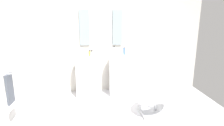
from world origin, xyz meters
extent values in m
cube|color=beige|center=(0.00, 1.65, 1.30)|extent=(4.80, 0.10, 2.60)
cube|color=white|center=(-0.38, 1.32, 0.33)|extent=(0.40, 0.40, 0.67)
cylinder|color=white|center=(-0.38, 1.32, 0.80)|extent=(0.45, 0.45, 0.28)
cylinder|color=#B7BABF|center=(-0.38, 1.44, 0.99)|extent=(0.02, 0.02, 0.10)
cube|color=white|center=(0.38, 1.32, 0.33)|extent=(0.40, 0.40, 0.67)
cylinder|color=white|center=(0.38, 1.32, 0.80)|extent=(0.45, 0.45, 0.28)
cylinder|color=#B7BABF|center=(0.38, 1.44, 0.99)|extent=(0.02, 0.02, 0.10)
cube|color=#8C9EA8|center=(-0.38, 1.58, 1.54)|extent=(0.22, 0.03, 0.79)
cube|color=#8C9EA8|center=(0.38, 1.58, 1.54)|extent=(0.22, 0.03, 0.79)
cube|color=#B7BABF|center=(0.96, 0.32, 0.03)|extent=(0.56, 0.50, 0.06)
cylinder|color=#B7BABF|center=(0.96, 0.32, 0.20)|extent=(0.05, 0.05, 0.34)
torus|color=silver|center=(0.96, 0.32, 0.40)|extent=(1.08, 1.08, 0.49)
cylinder|color=#B7BABF|center=(-1.56, 0.19, 0.90)|extent=(0.36, 0.02, 0.02)
cube|color=#4C515B|center=(-1.56, 0.19, 0.65)|extent=(0.04, 0.22, 0.50)
cylinder|color=white|center=(-0.23, 1.26, 0.99)|extent=(0.05, 0.05, 0.10)
cylinder|color=black|center=(-0.23, 1.26, 1.06)|extent=(0.03, 0.03, 0.02)
cylinder|color=#4C72B7|center=(0.51, 1.31, 1.02)|extent=(0.04, 0.04, 0.16)
cylinder|color=black|center=(0.51, 1.31, 1.11)|extent=(0.02, 0.02, 0.02)
cylinder|color=#99999E|center=(-0.22, 1.28, 1.00)|extent=(0.04, 0.04, 0.11)
cylinder|color=black|center=(-0.22, 1.28, 1.07)|extent=(0.02, 0.02, 0.02)
cylinder|color=silver|center=(0.28, 1.37, 1.03)|extent=(0.06, 0.06, 0.17)
cylinder|color=black|center=(0.28, 1.37, 1.12)|extent=(0.03, 0.03, 0.02)
cylinder|color=#C68C38|center=(-0.27, 1.28, 1.00)|extent=(0.05, 0.05, 0.11)
cylinder|color=black|center=(-0.27, 1.28, 1.06)|extent=(0.03, 0.03, 0.02)
camera|label=1|loc=(-0.20, -2.81, 1.78)|focal=30.02mm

